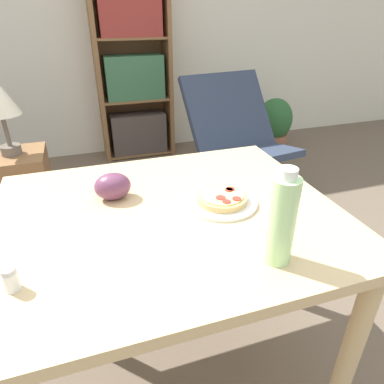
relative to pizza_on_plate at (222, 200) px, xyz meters
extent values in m
plane|color=brown|center=(-0.18, -0.01, -0.78)|extent=(14.00, 14.00, 0.00)
cube|color=silver|center=(-0.18, 2.61, 0.52)|extent=(8.00, 0.05, 2.60)
cube|color=#D1B27F|center=(-0.18, 0.00, -0.03)|extent=(1.05, 0.87, 0.03)
cylinder|color=#D1B27F|center=(0.29, -0.38, -0.42)|extent=(0.06, 0.06, 0.74)
cylinder|color=#D1B27F|center=(-0.64, 0.38, -0.42)|extent=(0.06, 0.06, 0.74)
cylinder|color=#D1B27F|center=(0.29, 0.38, -0.42)|extent=(0.06, 0.06, 0.74)
cylinder|color=white|center=(0.00, 0.00, -0.01)|extent=(0.23, 0.23, 0.01)
cylinder|color=#DBB26B|center=(0.00, 0.00, 0.01)|extent=(0.16, 0.16, 0.02)
cylinder|color=#EACC7A|center=(0.00, 0.00, 0.02)|extent=(0.14, 0.14, 0.00)
cylinder|color=#A83328|center=(0.03, -0.04, 0.02)|extent=(0.03, 0.03, 0.00)
cylinder|color=#A83328|center=(-0.01, -0.05, 0.02)|extent=(0.03, 0.03, 0.00)
cylinder|color=#A83328|center=(0.04, 0.02, 0.02)|extent=(0.03, 0.03, 0.00)
cylinder|color=#A83328|center=(-0.01, -0.02, 0.02)|extent=(0.03, 0.03, 0.00)
cylinder|color=#A83328|center=(0.03, 0.02, 0.02)|extent=(0.03, 0.03, 0.00)
ellipsoid|color=#6B3856|center=(-0.33, 0.14, 0.03)|extent=(0.12, 0.09, 0.09)
sphere|color=#6B3856|center=(-0.29, 0.17, 0.04)|extent=(0.03, 0.03, 0.03)
sphere|color=#6B3856|center=(-0.34, 0.15, 0.04)|extent=(0.03, 0.03, 0.03)
sphere|color=#6B3856|center=(-0.29, 0.14, 0.02)|extent=(0.03, 0.03, 0.03)
sphere|color=#6B3856|center=(-0.36, 0.14, 0.01)|extent=(0.02, 0.02, 0.02)
sphere|color=#6B3856|center=(-0.33, 0.16, 0.02)|extent=(0.02, 0.02, 0.02)
sphere|color=#6B3856|center=(-0.32, 0.17, 0.01)|extent=(0.03, 0.03, 0.03)
sphere|color=#6B3856|center=(-0.34, 0.11, 0.04)|extent=(0.02, 0.02, 0.02)
sphere|color=#6B3856|center=(-0.33, 0.13, 0.04)|extent=(0.02, 0.02, 0.02)
cylinder|color=#B7EAA3|center=(0.02, -0.30, 0.10)|extent=(0.07, 0.07, 0.23)
cylinder|color=white|center=(0.02, -0.30, 0.23)|extent=(0.04, 0.04, 0.03)
cylinder|color=white|center=(-0.59, -0.21, 0.01)|extent=(0.03, 0.03, 0.05)
cylinder|color=#B7B7BC|center=(-0.59, -0.21, 0.04)|extent=(0.03, 0.03, 0.01)
cube|color=black|center=(0.74, 1.32, -0.73)|extent=(0.70, 0.63, 0.10)
cube|color=#2D384C|center=(0.74, 1.24, -0.42)|extent=(0.74, 0.59, 0.14)
cube|color=#2D384C|center=(0.71, 1.55, -0.18)|extent=(0.73, 0.50, 0.55)
cube|color=brown|center=(-0.19, 2.43, 0.04)|extent=(0.04, 0.31, 1.64)
cube|color=brown|center=(0.45, 2.43, 0.04)|extent=(0.04, 0.31, 1.64)
cube|color=brown|center=(0.13, 2.58, 0.04)|extent=(0.68, 0.01, 1.64)
cube|color=brown|center=(0.13, 2.43, -0.76)|extent=(0.61, 0.29, 0.02)
cube|color=#4C423D|center=(0.13, 2.41, -0.56)|extent=(0.53, 0.22, 0.39)
cube|color=brown|center=(0.13, 2.43, -0.23)|extent=(0.61, 0.29, 0.02)
cube|color=#3D704C|center=(0.13, 2.41, -0.03)|extent=(0.53, 0.22, 0.39)
cube|color=brown|center=(0.13, 2.43, 0.31)|extent=(0.61, 0.29, 0.02)
cube|color=#99332D|center=(0.13, 2.41, 0.51)|extent=(0.53, 0.22, 0.39)
cube|color=brown|center=(-0.80, 1.19, -0.49)|extent=(0.34, 0.34, 0.58)
cylinder|color=#665B51|center=(-0.80, 1.19, -0.17)|extent=(0.11, 0.11, 0.05)
cylinder|color=#665B51|center=(-0.80, 1.19, -0.06)|extent=(0.02, 0.02, 0.18)
cylinder|color=#8E5B42|center=(1.45, 2.07, -0.69)|extent=(0.29, 0.29, 0.18)
ellipsoid|color=#285B2D|center=(1.45, 2.07, -0.45)|extent=(0.37, 0.31, 0.43)
camera|label=1|loc=(-0.39, -0.88, 0.55)|focal=32.00mm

